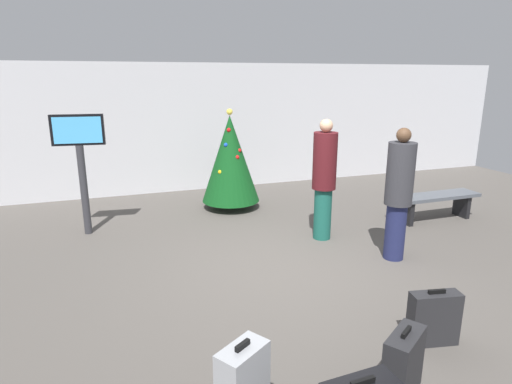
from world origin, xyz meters
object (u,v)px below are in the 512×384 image
object	(u,v)px
waiting_bench	(435,201)
traveller_1	(324,177)
holiday_tree	(230,159)
suitcase_2	(403,364)
traveller_0	(399,192)
suitcase_3	(434,318)
flight_info_kiosk	(80,154)

from	to	relation	value
waiting_bench	traveller_1	xyz separation A→B (m)	(-2.35, -0.14, 0.64)
holiday_tree	suitcase_2	size ratio (longest dim) A/B	3.28
suitcase_2	traveller_0	bearing A→B (deg)	54.87
holiday_tree	traveller_0	xyz separation A→B (m)	(1.54, -3.12, -0.01)
holiday_tree	suitcase_3	bearing A→B (deg)	-82.81
traveller_0	holiday_tree	bearing A→B (deg)	116.18
traveller_0	traveller_1	xyz separation A→B (m)	(-0.60, 1.05, 0.02)
waiting_bench	traveller_1	bearing A→B (deg)	-176.58
holiday_tree	suitcase_3	xyz separation A→B (m)	(0.63, -4.97, -0.72)
holiday_tree	suitcase_3	world-z (taller)	holiday_tree
flight_info_kiosk	suitcase_2	xyz separation A→B (m)	(2.54, -4.85, -1.07)
waiting_bench	suitcase_2	size ratio (longest dim) A/B	2.80
waiting_bench	traveller_1	distance (m)	2.44
holiday_tree	flight_info_kiosk	size ratio (longest dim) A/B	0.99
suitcase_2	suitcase_3	bearing A→B (deg)	33.66
traveller_0	waiting_bench	bearing A→B (deg)	34.21
flight_info_kiosk	suitcase_2	bearing A→B (deg)	-62.33
waiting_bench	traveller_1	size ratio (longest dim) A/B	0.87
waiting_bench	traveller_0	bearing A→B (deg)	-145.79
suitcase_3	suitcase_2	bearing A→B (deg)	-146.34
traveller_1	suitcase_3	distance (m)	3.00
waiting_bench	traveller_0	distance (m)	2.21
holiday_tree	traveller_0	distance (m)	3.48
holiday_tree	traveller_1	bearing A→B (deg)	-65.76
flight_info_kiosk	traveller_1	world-z (taller)	flight_info_kiosk
flight_info_kiosk	suitcase_3	xyz separation A→B (m)	(3.27, -4.36, -1.08)
suitcase_3	flight_info_kiosk	bearing A→B (deg)	126.86
holiday_tree	waiting_bench	world-z (taller)	holiday_tree
flight_info_kiosk	traveller_0	xyz separation A→B (m)	(4.18, -2.52, -0.36)
waiting_bench	suitcase_3	size ratio (longest dim) A/B	2.89
flight_info_kiosk	suitcase_3	distance (m)	5.56
traveller_1	suitcase_3	size ratio (longest dim) A/B	3.33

